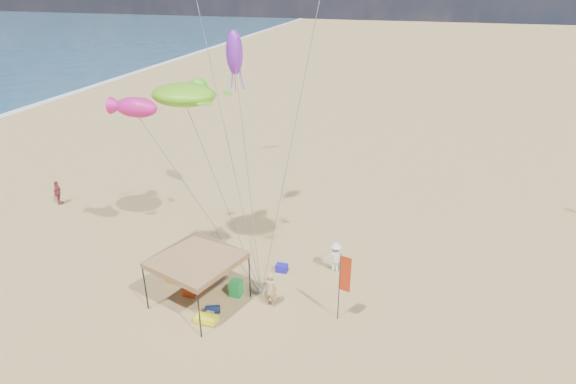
# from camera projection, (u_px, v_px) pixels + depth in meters

# --- Properties ---
(ground) EXTENTS (280.00, 280.00, 0.00)m
(ground) POSITION_uv_depth(u_px,v_px,m) (269.00, 304.00, 20.48)
(ground) COLOR tan
(ground) RESTS_ON ground
(canopy_tent) EXTENTS (5.93, 5.93, 3.85)m
(canopy_tent) POSITION_uv_depth(u_px,v_px,m) (194.00, 239.00, 19.23)
(canopy_tent) COLOR black
(canopy_tent) RESTS_ON ground
(feather_flag) EXTENTS (0.47, 0.15, 3.14)m
(feather_flag) POSITION_uv_depth(u_px,v_px,m) (344.00, 278.00, 18.64)
(feather_flag) COLOR black
(feather_flag) RESTS_ON ground
(cooler_red) EXTENTS (0.54, 0.38, 0.38)m
(cooler_red) POSITION_uv_depth(u_px,v_px,m) (190.00, 291.00, 20.97)
(cooler_red) COLOR #B1340E
(cooler_red) RESTS_ON ground
(cooler_blue) EXTENTS (0.54, 0.38, 0.38)m
(cooler_blue) POSITION_uv_depth(u_px,v_px,m) (282.00, 268.00, 22.65)
(cooler_blue) COLOR #1D16BA
(cooler_blue) RESTS_ON ground
(bag_navy) EXTENTS (0.69, 0.54, 0.36)m
(bag_navy) POSITION_uv_depth(u_px,v_px,m) (213.00, 310.00, 19.85)
(bag_navy) COLOR #0E1B3E
(bag_navy) RESTS_ON ground
(bag_orange) EXTENTS (0.54, 0.69, 0.36)m
(bag_orange) POSITION_uv_depth(u_px,v_px,m) (194.00, 250.00, 24.14)
(bag_orange) COLOR #EC490D
(bag_orange) RESTS_ON ground
(chair_green) EXTENTS (0.50, 0.50, 0.70)m
(chair_green) POSITION_uv_depth(u_px,v_px,m) (236.00, 288.00, 20.93)
(chair_green) COLOR green
(chair_green) RESTS_ON ground
(chair_yellow) EXTENTS (0.50, 0.50, 0.70)m
(chair_yellow) POSITION_uv_depth(u_px,v_px,m) (172.00, 275.00, 21.87)
(chair_yellow) COLOR orange
(chair_yellow) RESTS_ON ground
(crate_grey) EXTENTS (0.34, 0.30, 0.28)m
(crate_grey) POSITION_uv_depth(u_px,v_px,m) (209.00, 316.00, 19.56)
(crate_grey) COLOR slate
(crate_grey) RESTS_ON ground
(beach_cart) EXTENTS (0.90, 0.50, 0.24)m
(beach_cart) POSITION_uv_depth(u_px,v_px,m) (206.00, 319.00, 19.29)
(beach_cart) COLOR #F8F31B
(beach_cart) RESTS_ON ground
(person_near_a) EXTENTS (0.61, 0.41, 1.66)m
(person_near_a) POSITION_uv_depth(u_px,v_px,m) (270.00, 289.00, 20.07)
(person_near_a) COLOR tan
(person_near_a) RESTS_ON ground
(person_near_b) EXTENTS (0.99, 0.85, 1.75)m
(person_near_b) POSITION_uv_depth(u_px,v_px,m) (205.00, 259.00, 22.13)
(person_near_b) COLOR #38404D
(person_near_b) RESTS_ON ground
(person_near_c) EXTENTS (1.07, 0.72, 1.53)m
(person_near_c) POSITION_uv_depth(u_px,v_px,m) (335.00, 257.00, 22.47)
(person_near_c) COLOR white
(person_near_c) RESTS_ON ground
(person_far_a) EXTENTS (0.65, 0.97, 1.53)m
(person_far_a) POSITION_uv_depth(u_px,v_px,m) (58.00, 193.00, 29.07)
(person_far_a) COLOR #9F3D47
(person_far_a) RESTS_ON ground
(turtle_kite) EXTENTS (3.47, 3.05, 0.98)m
(turtle_kite) POSITION_uv_depth(u_px,v_px,m) (184.00, 95.00, 21.02)
(turtle_kite) COLOR #69C71D
(turtle_kite) RESTS_ON ground
(fish_kite) EXTENTS (2.08, 1.29, 0.86)m
(fish_kite) POSITION_uv_depth(u_px,v_px,m) (136.00, 107.00, 20.16)
(fish_kite) COLOR #D71885
(fish_kite) RESTS_ON ground
(squid_kite) EXTENTS (1.10, 1.10, 2.22)m
(squid_kite) POSITION_uv_depth(u_px,v_px,m) (234.00, 52.00, 23.89)
(squid_kite) COLOR purple
(squid_kite) RESTS_ON ground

